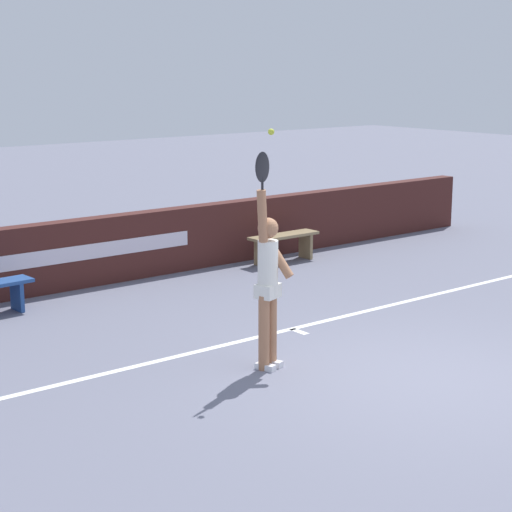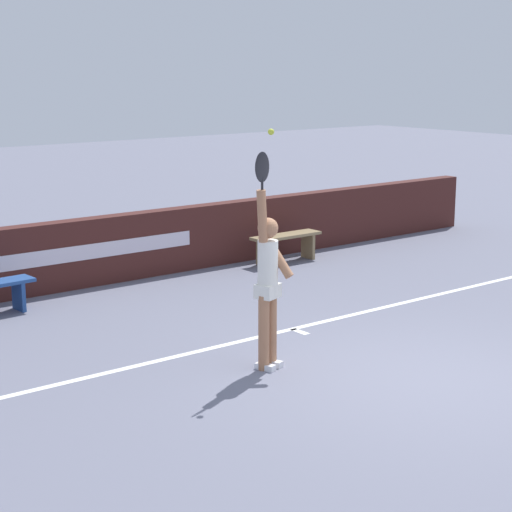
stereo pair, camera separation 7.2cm
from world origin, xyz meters
name	(u,v)px [view 2 (the right image)]	position (x,y,z in m)	size (l,w,h in m)	color
ground_plane	(430,378)	(0.00, 0.00, 0.00)	(60.00, 60.00, 0.00)	slate
court_lines	(461,389)	(0.00, -0.43, 0.00)	(11.60, 5.78, 0.00)	white
back_wall	(143,244)	(0.00, 6.20, 0.54)	(15.46, 0.30, 1.08)	#431D1A
tennis_player	(268,280)	(-1.22, 1.39, 1.05)	(0.51, 0.42, 2.53)	#A8714F
tennis_ball	(271,132)	(-1.22, 1.34, 2.72)	(0.07, 0.07, 0.07)	#CCDD38
courtside_bench_near	(286,241)	(2.55, 5.57, 0.38)	(1.37, 0.36, 0.50)	#8C744E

